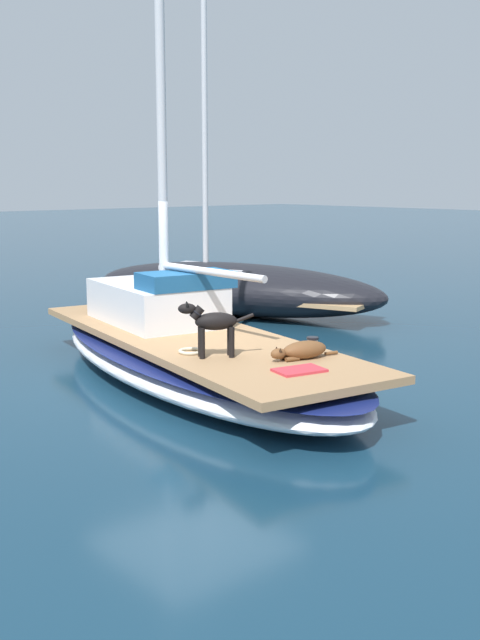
# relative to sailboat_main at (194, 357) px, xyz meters

# --- Properties ---
(ground_plane) EXTENTS (120.00, 120.00, 0.00)m
(ground_plane) POSITION_rel_sailboat_main_xyz_m (0.00, 0.00, -0.34)
(ground_plane) COLOR #143347
(sailboat_main) EXTENTS (3.66, 7.55, 0.66)m
(sailboat_main) POSITION_rel_sailboat_main_xyz_m (0.00, 0.00, 0.00)
(sailboat_main) COLOR white
(sailboat_main) RESTS_ON ground
(mast_main) EXTENTS (0.14, 2.27, 6.04)m
(mast_main) POSITION_rel_sailboat_main_xyz_m (0.15, 0.72, 3.01)
(mast_main) COLOR silver
(mast_main) RESTS_ON sailboat_main
(cabin_house) EXTENTS (1.74, 2.42, 0.84)m
(cabin_house) POSITION_rel_sailboat_main_xyz_m (0.20, 1.10, 0.67)
(cabin_house) COLOR silver
(cabin_house) RESTS_ON sailboat_main
(dog_black) EXTENTS (0.85, 0.55, 0.70)m
(dog_black) POSITION_rel_sailboat_main_xyz_m (-0.66, -1.24, 0.75)
(dog_black) COLOR black
(dog_black) RESTS_ON sailboat_main
(dog_brown) EXTENTS (0.94, 0.39, 0.22)m
(dog_brown) POSITION_rel_sailboat_main_xyz_m (0.09, -2.04, 0.43)
(dog_brown) COLOR brown
(dog_brown) RESTS_ON sailboat_main
(deck_winch) EXTENTS (0.16, 0.16, 0.21)m
(deck_winch) POSITION_rel_sailboat_main_xyz_m (0.41, -1.91, 0.42)
(deck_winch) COLOR #B7B7BC
(deck_winch) RESTS_ON sailboat_main
(coiled_rope) EXTENTS (0.32, 0.32, 0.04)m
(coiled_rope) POSITION_rel_sailboat_main_xyz_m (-0.72, -0.89, 0.35)
(coiled_rope) COLOR beige
(coiled_rope) RESTS_ON sailboat_main
(deck_towel) EXTENTS (0.63, 0.47, 0.03)m
(deck_towel) POSITION_rel_sailboat_main_xyz_m (-0.37, -2.46, 0.34)
(deck_towel) COLOR #C6333D
(deck_towel) RESTS_ON sailboat_main
(moored_boat_starboard_side) EXTENTS (4.27, 7.07, 8.35)m
(moored_boat_starboard_side) POSITION_rel_sailboat_main_xyz_m (4.02, 3.81, 0.25)
(moored_boat_starboard_side) COLOR black
(moored_boat_starboard_side) RESTS_ON ground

